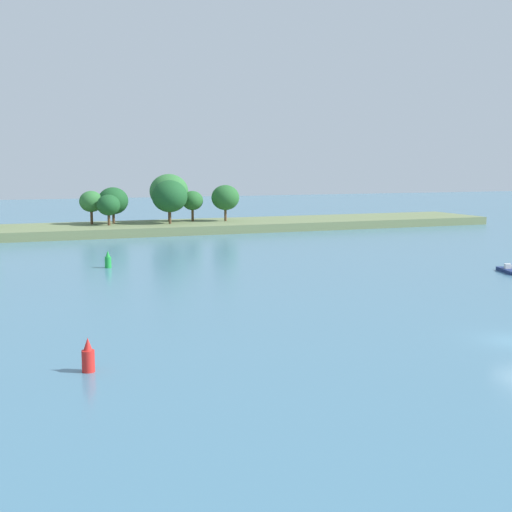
% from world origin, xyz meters
% --- Properties ---
extents(treeline_island, '(96.66, 16.07, 9.59)m').
position_xyz_m(treeline_island, '(4.18, 79.52, 2.15)').
color(treeline_island, '#66754C').
rests_on(treeline_island, ground).
extents(fishing_skiff, '(2.33, 4.07, 0.86)m').
position_xyz_m(fishing_skiff, '(19.39, 22.83, 0.22)').
color(fishing_skiff, navy).
rests_on(fishing_skiff, ground).
extents(channel_buoy_red, '(0.70, 0.70, 1.90)m').
position_xyz_m(channel_buoy_red, '(-26.41, 3.25, 0.81)').
color(channel_buoy_red, red).
rests_on(channel_buoy_red, ground).
extents(channel_buoy_green, '(0.70, 0.70, 1.90)m').
position_xyz_m(channel_buoy_green, '(-19.21, 41.29, 0.81)').
color(channel_buoy_green, green).
rests_on(channel_buoy_green, ground).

